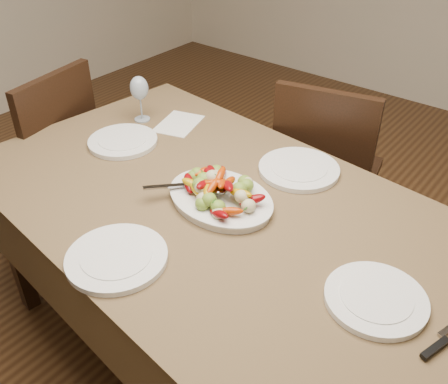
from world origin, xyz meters
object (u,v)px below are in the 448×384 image
at_px(plate_right, 376,299).
at_px(plate_far, 299,169).
at_px(chair_left, 40,163).
at_px(plate_near, 117,258).
at_px(chair_far, 328,172).
at_px(dining_table, 224,291).
at_px(wine_glass, 140,97).
at_px(serving_platter, 221,200).
at_px(plate_left, 123,141).

distance_m(plate_right, plate_far, 0.63).
xyz_separation_m(plate_right, plate_far, (-0.48, 0.41, 0.00)).
distance_m(chair_left, plate_near, 1.17).
bearing_deg(chair_left, chair_far, 115.22).
height_order(chair_left, plate_near, chair_left).
xyz_separation_m(dining_table, wine_glass, (-0.66, 0.27, 0.48)).
bearing_deg(plate_near, wine_glass, 131.70).
xyz_separation_m(serving_platter, plate_far, (0.10, 0.32, -0.00)).
distance_m(dining_table, plate_far, 0.52).
height_order(plate_right, plate_far, same).
relative_size(serving_platter, plate_far, 1.28).
relative_size(plate_left, wine_glass, 1.31).
height_order(dining_table, plate_left, plate_left).
bearing_deg(wine_glass, chair_far, 41.05).
height_order(serving_platter, plate_near, serving_platter).
bearing_deg(dining_table, plate_left, 171.81).
bearing_deg(plate_left, chair_far, 53.88).
distance_m(plate_right, plate_near, 0.70).
xyz_separation_m(plate_left, plate_near, (0.49, -0.46, 0.00)).
bearing_deg(chair_far, wine_glass, 28.01).
distance_m(chair_far, plate_far, 0.57).
bearing_deg(plate_far, plate_near, -102.02).
distance_m(chair_left, plate_right, 1.72).
relative_size(dining_table, plate_far, 6.41).
distance_m(plate_right, wine_glass, 1.26).
bearing_deg(plate_left, plate_right, -7.82).
distance_m(serving_platter, plate_left, 0.55).
relative_size(chair_left, serving_platter, 2.59).
height_order(plate_far, plate_near, same).
height_order(chair_far, plate_right, chair_far).
distance_m(plate_left, plate_near, 0.67).
xyz_separation_m(chair_far, chair_left, (-1.11, -0.79, 0.00)).
distance_m(chair_left, serving_platter, 1.16).
xyz_separation_m(serving_platter, plate_left, (-0.55, 0.07, -0.00)).
height_order(chair_left, plate_far, chair_left).
distance_m(plate_left, plate_far, 0.69).
relative_size(plate_right, plate_far, 0.91).
xyz_separation_m(plate_far, plate_near, (-0.15, -0.72, 0.00)).
bearing_deg(chair_far, plate_right, 110.46).
bearing_deg(wine_glass, plate_right, -15.80).
xyz_separation_m(plate_left, plate_far, (0.64, 0.25, 0.00)).
distance_m(dining_table, chair_left, 1.15).
bearing_deg(wine_glass, serving_platter, -22.06).
bearing_deg(chair_left, plate_near, 58.79).
height_order(dining_table, wine_glass, wine_glass).
bearing_deg(plate_near, plate_right, 25.98).
height_order(dining_table, plate_right, plate_right).
xyz_separation_m(plate_far, wine_glass, (-0.73, -0.07, 0.09)).
bearing_deg(plate_near, plate_left, 136.68).
relative_size(plate_far, plate_near, 1.00).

